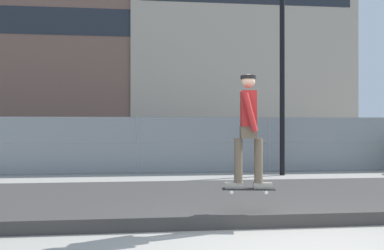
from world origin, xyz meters
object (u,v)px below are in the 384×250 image
Objects in this scene: skater at (248,123)px; parked_car_near at (54,144)px; parked_car_mid at (219,143)px; street_lamp at (282,31)px; skateboard at (248,189)px.

parked_car_near is (-5.19, 10.16, -0.75)m from skater.
parked_car_mid is at bearing 82.28° from skater.
street_lamp is at bearing -72.85° from parked_car_mid.
skater is 11.43m from parked_car_near.
skateboard is at bearing -75.96° from skater.
skateboard is 11.41m from parked_car_near.
skateboard is 1.01m from skater.
skateboard is 7.83m from street_lamp.
skater is 7.37m from street_lamp.
parked_car_near reaches higher than skateboard.
parked_car_near is at bearing 117.05° from skater.
parked_car_mid is (1.41, 10.36, 0.26)m from skateboard.
street_lamp reaches higher than parked_car_mid.
street_lamp is (2.69, 6.20, 2.96)m from skater.
skateboard is 0.18× the size of parked_car_mid.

